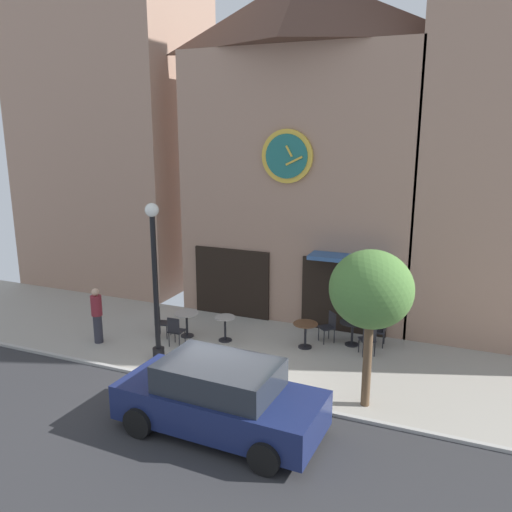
# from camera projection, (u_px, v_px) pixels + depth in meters

# --- Properties ---
(ground_plane) EXTENTS (27.32, 11.16, 0.13)m
(ground_plane) POSITION_uv_depth(u_px,v_px,m) (206.00, 403.00, 12.16)
(ground_plane) COLOR #9E998E
(clock_building) EXTENTS (7.64, 3.37, 10.75)m
(clock_building) POSITION_uv_depth(u_px,v_px,m) (299.00, 149.00, 16.78)
(clock_building) COLOR #9E7A66
(clock_building) RESTS_ON ground_plane
(neighbor_building_left) EXTENTS (6.73, 4.83, 14.41)m
(neighbor_building_left) POSITION_uv_depth(u_px,v_px,m) (113.00, 102.00, 20.66)
(neighbor_building_left) COLOR #9E7A66
(neighbor_building_left) RESTS_ON ground_plane
(street_lamp) EXTENTS (0.36, 0.36, 4.34)m
(street_lamp) POSITION_uv_depth(u_px,v_px,m) (155.00, 283.00, 13.83)
(street_lamp) COLOR black
(street_lamp) RESTS_ON ground_plane
(street_tree) EXTENTS (1.85, 1.66, 3.66)m
(street_tree) POSITION_uv_depth(u_px,v_px,m) (371.00, 290.00, 11.38)
(street_tree) COLOR brown
(street_tree) RESTS_ON ground_plane
(cafe_table_near_door) EXTENTS (0.74, 0.74, 0.76)m
(cafe_table_near_door) POSITION_uv_depth(u_px,v_px,m) (187.00, 319.00, 15.88)
(cafe_table_near_door) COLOR black
(cafe_table_near_door) RESTS_ON ground_plane
(cafe_table_near_curb) EXTENTS (0.61, 0.61, 0.75)m
(cafe_table_near_curb) POSITION_uv_depth(u_px,v_px,m) (225.00, 325.00, 15.56)
(cafe_table_near_curb) COLOR black
(cafe_table_near_curb) RESTS_ON ground_plane
(cafe_table_center_left) EXTENTS (0.71, 0.71, 0.74)m
(cafe_table_center_left) POSITION_uv_depth(u_px,v_px,m) (305.00, 330.00, 15.06)
(cafe_table_center_left) COLOR black
(cafe_table_center_left) RESTS_ON ground_plane
(cafe_table_rightmost) EXTENTS (0.75, 0.75, 0.72)m
(cafe_table_rightmost) POSITION_uv_depth(u_px,v_px,m) (352.00, 328.00, 15.24)
(cafe_table_rightmost) COLOR black
(cafe_table_rightmost) RESTS_ON ground_plane
(cafe_chair_facing_street) EXTENTS (0.48, 0.48, 0.90)m
(cafe_chair_facing_street) POSITION_uv_depth(u_px,v_px,m) (160.00, 320.00, 15.84)
(cafe_chair_facing_street) COLOR black
(cafe_chair_facing_street) RESTS_ON ground_plane
(cafe_chair_near_tree) EXTENTS (0.57, 0.57, 0.90)m
(cafe_chair_near_tree) POSITION_uv_depth(u_px,v_px,m) (329.00, 325.00, 15.49)
(cafe_chair_near_tree) COLOR black
(cafe_chair_near_tree) RESTS_ON ground_plane
(cafe_chair_mid_row) EXTENTS (0.42, 0.42, 0.90)m
(cafe_chair_mid_row) POSITION_uv_depth(u_px,v_px,m) (381.00, 329.00, 15.17)
(cafe_chair_mid_row) COLOR black
(cafe_chair_mid_row) RESTS_ON ground_plane
(cafe_chair_by_entrance) EXTENTS (0.55, 0.55, 0.90)m
(cafe_chair_by_entrance) POSITION_uv_depth(u_px,v_px,m) (368.00, 338.00, 14.51)
(cafe_chair_by_entrance) COLOR black
(cafe_chair_by_entrance) RESTS_ON ground_plane
(cafe_chair_outer) EXTENTS (0.41, 0.41, 0.90)m
(cafe_chair_outer) POSITION_uv_depth(u_px,v_px,m) (175.00, 329.00, 15.13)
(cafe_chair_outer) COLOR black
(cafe_chair_outer) RESTS_ON ground_plane
(pedestrian_maroon) EXTENTS (0.32, 0.32, 1.67)m
(pedestrian_maroon) POSITION_uv_depth(u_px,v_px,m) (97.00, 315.00, 15.35)
(pedestrian_maroon) COLOR #2D2D38
(pedestrian_maroon) RESTS_ON ground_plane
(parked_car_navy) EXTENTS (4.37, 2.16, 1.55)m
(parked_car_navy) POSITION_uv_depth(u_px,v_px,m) (220.00, 398.00, 10.84)
(parked_car_navy) COLOR navy
(parked_car_navy) RESTS_ON ground_plane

